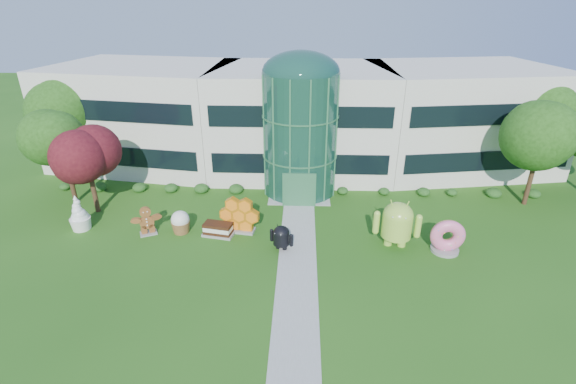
# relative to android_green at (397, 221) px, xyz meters

# --- Properties ---
(ground) EXTENTS (140.00, 140.00, 0.00)m
(ground) POSITION_rel_android_green_xyz_m (-6.45, -3.49, -1.82)
(ground) COLOR #215114
(ground) RESTS_ON ground
(building) EXTENTS (46.00, 15.00, 9.30)m
(building) POSITION_rel_android_green_xyz_m (-6.45, 14.51, 2.83)
(building) COLOR beige
(building) RESTS_ON ground
(atrium) EXTENTS (6.00, 6.00, 9.80)m
(atrium) POSITION_rel_android_green_xyz_m (-6.45, 8.51, 3.08)
(atrium) COLOR #194738
(atrium) RESTS_ON ground
(walkway) EXTENTS (2.40, 20.00, 0.04)m
(walkway) POSITION_rel_android_green_xyz_m (-6.45, -1.49, -1.80)
(walkway) COLOR #9E9E93
(walkway) RESTS_ON ground
(tree_red) EXTENTS (4.00, 4.00, 6.00)m
(tree_red) POSITION_rel_android_green_xyz_m (-21.95, 4.01, 1.18)
(tree_red) COLOR #3F0C14
(tree_red) RESTS_ON ground
(trees_backdrop) EXTENTS (52.00, 8.00, 8.40)m
(trees_backdrop) POSITION_rel_android_green_xyz_m (-6.45, 9.51, 2.38)
(trees_backdrop) COLOR #1D4411
(trees_backdrop) RESTS_ON ground
(android_green) EXTENTS (3.50, 2.62, 3.63)m
(android_green) POSITION_rel_android_green_xyz_m (0.00, 0.00, 0.00)
(android_green) COLOR #A2D143
(android_green) RESTS_ON ground
(android_black) EXTENTS (2.06, 1.78, 1.97)m
(android_black) POSITION_rel_android_green_xyz_m (-7.52, -0.76, -0.83)
(android_black) COLOR black
(android_black) RESTS_ON ground
(donut) EXTENTS (2.29, 1.19, 2.33)m
(donut) POSITION_rel_android_green_xyz_m (3.11, -0.60, -0.65)
(donut) COLOR #EC5990
(donut) RESTS_ON ground
(gingerbread) EXTENTS (2.45, 1.76, 2.11)m
(gingerbread) POSITION_rel_android_green_xyz_m (-16.91, 0.84, -0.76)
(gingerbread) COLOR brown
(gingerbread) RESTS_ON ground
(ice_cream_sandwich) EXTENTS (2.28, 1.45, 0.94)m
(ice_cream_sandwich) POSITION_rel_android_green_xyz_m (-11.98, 0.80, -1.34)
(ice_cream_sandwich) COLOR black
(ice_cream_sandwich) RESTS_ON ground
(honeycomb) EXTENTS (3.12, 1.53, 2.35)m
(honeycomb) POSITION_rel_android_green_xyz_m (-10.54, 1.43, -0.64)
(honeycomb) COLOR orange
(honeycomb) RESTS_ON ground
(froyo) EXTENTS (1.79, 1.79, 2.61)m
(froyo) POSITION_rel_android_green_xyz_m (-21.88, 1.32, -0.51)
(froyo) COLOR white
(froyo) RESTS_ON ground
(cupcake) EXTENTS (1.79, 1.79, 1.64)m
(cupcake) POSITION_rel_android_green_xyz_m (-14.67, 1.15, -1.00)
(cupcake) COLOR white
(cupcake) RESTS_ON ground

